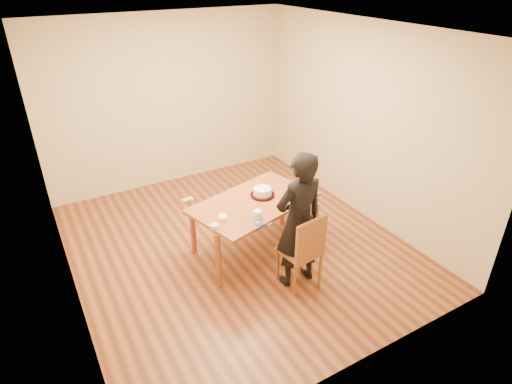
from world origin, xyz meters
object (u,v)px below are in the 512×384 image
person (299,221)px  dining_chair (300,250)px  cake_plate (262,195)px  dining_table (254,203)px  cake (263,192)px

person → dining_chair: bearing=90.0°
cake_plate → dining_table: bearing=-157.7°
dining_chair → cake: bearing=81.6°
dining_table → dining_chair: size_ratio=3.68×
dining_table → cake_plate: bearing=7.2°
cake_plate → dining_chair: bearing=-90.6°
cake → person: size_ratio=0.14×
cake → cake_plate: bearing=0.0°
cake → dining_table: bearing=-157.7°
dining_table → person: size_ratio=0.92×
dining_table → dining_chair: dining_table is taller
dining_chair → cake: (0.01, 0.84, 0.36)m
dining_table → cake: 0.19m
cake → dining_chair: bearing=-90.6°
cake_plate → cake: cake is taller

